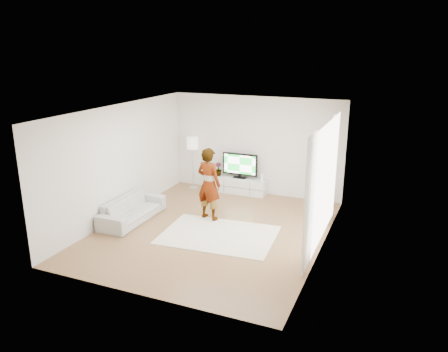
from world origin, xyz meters
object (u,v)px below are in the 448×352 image
at_px(media_console, 239,185).
at_px(sofa, 132,209).
at_px(television, 240,165).
at_px(floor_lamp, 192,145).
at_px(player, 209,184).
at_px(rug, 219,235).

height_order(media_console, sofa, sofa).
distance_m(television, floor_lamp, 1.54).
bearing_deg(floor_lamp, player, -54.34).
xyz_separation_m(media_console, rug, (0.63, -2.96, -0.22)).
bearing_deg(floor_lamp, media_console, 3.48).
xyz_separation_m(media_console, floor_lamp, (-1.46, -0.09, 1.09)).
bearing_deg(floor_lamp, rug, -53.98).
height_order(media_console, player, player).
bearing_deg(player, media_console, -76.46).
height_order(media_console, floor_lamp, floor_lamp).
distance_m(rug, player, 1.36).
xyz_separation_m(television, floor_lamp, (-1.46, -0.12, 0.47)).
xyz_separation_m(player, floor_lamp, (-1.48, 2.07, 0.40)).
height_order(sofa, floor_lamp, floor_lamp).
relative_size(television, player, 0.58).
height_order(media_console, rug, media_console).
distance_m(television, rug, 3.17).
height_order(player, floor_lamp, player).
relative_size(media_console, rug, 0.63).
bearing_deg(media_console, floor_lamp, -176.52).
bearing_deg(media_console, rug, -78.04).
distance_m(player, floor_lamp, 2.57).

